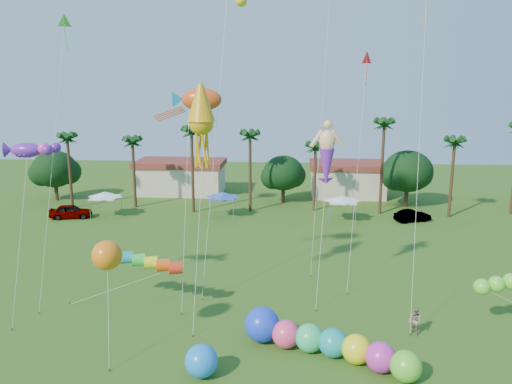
# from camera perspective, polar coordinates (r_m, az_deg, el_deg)

# --- Properties ---
(tree_line) EXTENTS (69.46, 8.91, 11.00)m
(tree_line) POSITION_cam_1_polar(r_m,az_deg,el_deg) (65.41, 5.37, 2.21)
(tree_line) COLOR #3A2819
(tree_line) RESTS_ON ground
(buildings_row) EXTENTS (35.00, 7.00, 4.00)m
(buildings_row) POSITION_cam_1_polar(r_m,az_deg,el_deg) (71.91, -0.05, 1.34)
(buildings_row) COLOR beige
(buildings_row) RESTS_ON ground
(tent_row) EXTENTS (31.00, 4.00, 0.60)m
(tent_row) POSITION_cam_1_polar(r_m,az_deg,el_deg) (58.77, -3.90, -0.42)
(tent_row) COLOR white
(tent_row) RESTS_ON ground
(car_a) EXTENTS (5.16, 3.05, 1.65)m
(car_a) POSITION_cam_1_polar(r_m,az_deg,el_deg) (63.12, -20.42, -2.09)
(car_a) COLOR #4C4C54
(car_a) RESTS_ON ground
(car_b) EXTENTS (4.44, 2.87, 1.38)m
(car_b) POSITION_cam_1_polar(r_m,az_deg,el_deg) (60.53, 17.45, -2.60)
(car_b) COLOR #4C4C54
(car_b) RESTS_ON ground
(spectator_b) EXTENTS (1.04, 1.11, 1.83)m
(spectator_b) POSITION_cam_1_polar(r_m,az_deg,el_deg) (34.11, 17.70, -13.91)
(spectator_b) COLOR gray
(spectator_b) RESTS_ON ground
(caterpillar_inflatable) EXTENTS (10.24, 5.97, 2.19)m
(caterpillar_inflatable) POSITION_cam_1_polar(r_m,az_deg,el_deg) (30.63, 7.48, -16.55)
(caterpillar_inflatable) COLOR #FF437A
(caterpillar_inflatable) RESTS_ON ground
(blue_ball) EXTENTS (1.82, 1.82, 1.82)m
(blue_ball) POSITION_cam_1_polar(r_m,az_deg,el_deg) (28.72, -6.26, -18.64)
(blue_ball) COLOR #1A80EE
(blue_ball) RESTS_ON ground
(rainbow_tube) EXTENTS (9.72, 1.73, 3.77)m
(rainbow_tube) POSITION_cam_1_polar(r_m,az_deg,el_deg) (35.24, -11.74, -8.43)
(rainbow_tube) COLOR red
(rainbow_tube) RESTS_ON ground
(green_worm) EXTENTS (8.77, 3.02, 3.56)m
(green_worm) POSITION_cam_1_polar(r_m,az_deg,el_deg) (35.50, 24.41, -9.86)
(green_worm) COLOR #5ADB30
(green_worm) RESTS_ON ground
(orange_ball_kite) EXTENTS (2.00, 3.01, 6.95)m
(orange_ball_kite) POSITION_cam_1_polar(r_m,az_deg,el_deg) (29.83, -16.66, -6.95)
(orange_ball_kite) COLOR orange
(orange_ball_kite) RESTS_ON ground
(merman_kite) EXTENTS (2.22, 4.65, 12.68)m
(merman_kite) POSITION_cam_1_polar(r_m,az_deg,el_deg) (36.75, 8.09, 4.02)
(merman_kite) COLOR #F8C18C
(merman_kite) RESTS_ON ground
(fish_kite) EXTENTS (4.62, 6.21, 15.44)m
(fish_kite) POSITION_cam_1_polar(r_m,az_deg,el_deg) (36.80, -6.24, 10.45)
(fish_kite) COLOR #D24B17
(fish_kite) RESTS_ON ground
(squid_kite) EXTENTS (2.13, 5.89, 15.75)m
(squid_kite) POSITION_cam_1_polar(r_m,az_deg,el_deg) (33.88, -6.28, 7.85)
(squid_kite) COLOR orange
(squid_kite) RESTS_ON ground
(lobster_kite) EXTENTS (4.05, 4.82, 12.04)m
(lobster_kite) POSITION_cam_1_polar(r_m,az_deg,el_deg) (36.62, -24.76, 4.37)
(lobster_kite) COLOR #6622AE
(lobster_kite) RESTS_ON ground
(delta_kite_red) EXTENTS (1.83, 4.36, 18.06)m
(delta_kite_red) POSITION_cam_1_polar(r_m,az_deg,el_deg) (39.86, 12.53, 14.20)
(delta_kite_red) COLOR red
(delta_kite_red) RESTS_ON ground
(delta_kite_green) EXTENTS (2.03, 4.85, 20.38)m
(delta_kite_green) POSITION_cam_1_polar(r_m,az_deg,el_deg) (38.61, -21.09, 17.09)
(delta_kite_green) COLOR #46D331
(delta_kite_green) RESTS_ON ground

